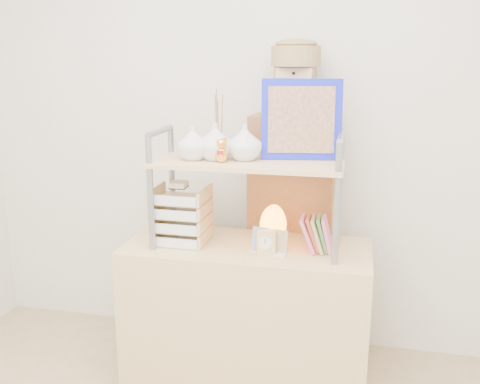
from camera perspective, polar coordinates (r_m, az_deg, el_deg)
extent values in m
cube|color=silver|center=(2.98, 2.73, 7.56)|extent=(3.40, 0.02, 2.60)
cube|color=tan|center=(2.78, 0.70, -12.99)|extent=(1.20, 0.50, 0.75)
cube|color=brown|center=(2.97, 5.54, -4.90)|extent=(0.47, 0.28, 1.35)
cylinder|color=gray|center=(2.53, -9.53, -0.22)|extent=(0.03, 0.03, 0.55)
cylinder|color=gray|center=(2.80, -7.26, 1.30)|extent=(0.03, 0.03, 0.55)
cylinder|color=gray|center=(2.61, -8.56, 6.43)|extent=(0.03, 0.30, 0.03)
cylinder|color=gray|center=(2.36, 10.30, -1.37)|extent=(0.03, 0.03, 0.55)
cylinder|color=gray|center=(2.65, 10.57, 0.37)|extent=(0.03, 0.03, 0.55)
cylinder|color=gray|center=(2.45, 10.74, 5.79)|extent=(0.03, 0.30, 0.03)
cube|color=tan|center=(2.52, 0.76, 3.08)|extent=(0.90, 0.34, 0.02)
imported|color=silver|center=(2.55, -5.05, 5.25)|extent=(0.15, 0.15, 0.16)
imported|color=silver|center=(2.54, -2.65, 5.39)|extent=(0.17, 0.17, 0.17)
imported|color=silver|center=(2.52, 0.50, 5.33)|extent=(0.16, 0.16, 0.17)
cylinder|color=#253FA2|center=(2.66, -2.24, 5.02)|extent=(0.07, 0.07, 0.10)
cube|color=#151DC7|center=(2.55, 6.58, 7.68)|extent=(0.38, 0.12, 0.38)
cube|color=brown|center=(2.54, 6.55, 7.65)|extent=(0.31, 0.09, 0.31)
cube|color=#D95F8E|center=(2.56, 9.30, -4.51)|extent=(0.06, 0.12, 0.17)
cube|color=#5D994C|center=(2.58, 8.83, -4.34)|extent=(0.06, 0.12, 0.17)
cube|color=tan|center=(2.56, 8.31, -4.46)|extent=(0.07, 0.13, 0.17)
cube|color=#CF5D30|center=(2.58, 7.86, -4.29)|extent=(0.07, 0.14, 0.17)
cube|color=#D95F8E|center=(2.56, 7.33, -4.40)|extent=(0.08, 0.14, 0.16)
cube|color=#D5B480|center=(2.71, -6.25, -5.08)|extent=(0.26, 0.24, 0.01)
cube|color=white|center=(2.60, -7.08, -5.42)|extent=(0.23, 0.01, 0.05)
cube|color=#D5B480|center=(2.69, -6.29, -3.67)|extent=(0.26, 0.24, 0.01)
cube|color=white|center=(2.57, -7.13, -3.95)|extent=(0.23, 0.01, 0.05)
cube|color=#D5B480|center=(2.67, -6.33, -2.23)|extent=(0.26, 0.24, 0.01)
cube|color=white|center=(2.55, -7.18, -2.46)|extent=(0.23, 0.01, 0.05)
cube|color=#D5B480|center=(2.65, -6.37, -0.78)|extent=(0.26, 0.24, 0.01)
cube|color=white|center=(2.53, -7.23, -0.94)|extent=(0.23, 0.01, 0.05)
cube|color=beige|center=(2.61, -6.56, 0.79)|extent=(0.08, 0.08, 0.03)
cylinder|color=brown|center=(2.62, 3.53, -5.53)|extent=(0.12, 0.12, 0.03)
ellipsoid|color=orange|center=(2.59, 3.56, -3.36)|extent=(0.14, 0.13, 0.19)
cube|color=tan|center=(2.50, 2.77, -5.41)|extent=(0.09, 0.06, 0.12)
cylinder|color=white|center=(2.48, 2.69, -5.45)|extent=(0.06, 0.02, 0.06)
cube|color=white|center=(2.54, 3.09, -6.45)|extent=(0.18, 0.08, 0.01)
cube|color=navy|center=(2.53, 2.17, -5.02)|extent=(0.08, 0.04, 0.11)
cube|color=#A3815D|center=(2.52, 4.21, -5.21)|extent=(0.08, 0.04, 0.10)
cube|color=brown|center=(2.79, 5.89, 10.64)|extent=(0.20, 0.15, 0.25)
cube|color=tan|center=(2.72, 5.65, 8.56)|extent=(0.18, 0.01, 0.05)
cube|color=tan|center=(2.72, 5.68, 9.87)|extent=(0.18, 0.01, 0.05)
cube|color=tan|center=(2.71, 5.71, 11.19)|extent=(0.18, 0.01, 0.05)
cube|color=tan|center=(2.71, 5.75, 12.51)|extent=(0.18, 0.01, 0.05)
cylinder|color=olive|center=(2.79, 5.99, 14.23)|extent=(0.25, 0.25, 0.10)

